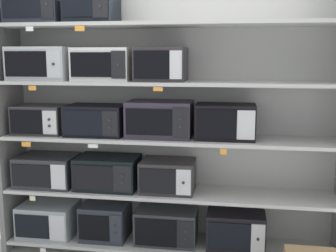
{
  "coord_description": "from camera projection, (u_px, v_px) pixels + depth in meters",
  "views": [
    {
      "loc": [
        0.59,
        -3.64,
        1.84
      ],
      "look_at": [
        0.0,
        0.0,
        1.22
      ],
      "focal_mm": 44.81,
      "sensor_mm": 36.0,
      "label": 1
    }
  ],
  "objects": [
    {
      "name": "microwave_13",
      "position": [
        161.0,
        64.0,
        3.65
      ],
      "size": [
        0.43,
        0.41,
        0.29
      ],
      "color": "#2F2A2C",
      "rests_on": "shelf_3"
    },
    {
      "name": "shelf_3",
      "position": [
        168.0,
        83.0,
        3.67
      ],
      "size": [
        2.99,
        0.49,
        0.03
      ],
      "primitive_type": "cube",
      "color": "beige"
    },
    {
      "name": "price_tag_8",
      "position": [
        158.0,
        89.0,
        3.44
      ],
      "size": [
        0.08,
        0.0,
        0.03
      ],
      "primitive_type": "cube",
      "color": "orange"
    },
    {
      "name": "microwave_1",
      "position": [
        105.0,
        221.0,
        3.98
      ],
      "size": [
        0.43,
        0.36,
        0.33
      ],
      "color": "#282D36",
      "rests_on": "shelf_0"
    },
    {
      "name": "shelf_2",
      "position": [
        168.0,
        139.0,
        3.75
      ],
      "size": [
        2.99,
        0.49,
        0.03
      ],
      "primitive_type": "cube",
      "color": "beige"
    },
    {
      "name": "microwave_12",
      "position": [
        104.0,
        64.0,
        3.73
      ],
      "size": [
        0.51,
        0.38,
        0.29
      ],
      "color": "silver",
      "rests_on": "shelf_3"
    },
    {
      "name": "price_tag_0",
      "position": [
        43.0,
        250.0,
        3.86
      ],
      "size": [
        0.06,
        0.0,
        0.04
      ],
      "primitive_type": "cube",
      "color": "white"
    },
    {
      "name": "price_tag_7",
      "position": [
        32.0,
        88.0,
        3.62
      ],
      "size": [
        0.07,
        0.0,
        0.04
      ],
      "primitive_type": "cube",
      "color": "orange"
    },
    {
      "name": "price_tag_3",
      "position": [
        32.0,
        198.0,
        3.79
      ],
      "size": [
        0.05,
        0.0,
        0.04
      ],
      "primitive_type": "cube",
      "color": "beige"
    },
    {
      "name": "microwave_5",
      "position": [
        108.0,
        172.0,
        3.89
      ],
      "size": [
        0.57,
        0.4,
        0.3
      ],
      "color": "black",
      "rests_on": "shelf_1"
    },
    {
      "name": "price_tag_9",
      "position": [
        30.0,
        29.0,
        3.53
      ],
      "size": [
        0.07,
        0.0,
        0.04
      ],
      "primitive_type": "cube",
      "color": "white"
    },
    {
      "name": "shelf_0",
      "position": [
        168.0,
        243.0,
        3.92
      ],
      "size": [
        2.99,
        0.49,
        0.03
      ],
      "primitive_type": "cube",
      "color": "beige",
      "rests_on": "ground"
    },
    {
      "name": "price_tag_6",
      "position": [
        223.0,
        152.0,
        3.44
      ],
      "size": [
        0.05,
        0.0,
        0.05
      ],
      "primitive_type": "cube",
      "color": "orange"
    },
    {
      "name": "price_tag_10",
      "position": [
        80.0,
        28.0,
        3.46
      ],
      "size": [
        0.09,
        0.0,
        0.04
      ],
      "primitive_type": "cube",
      "color": "orange"
    },
    {
      "name": "microwave_6",
      "position": [
        168.0,
        176.0,
        3.81
      ],
      "size": [
        0.48,
        0.38,
        0.28
      ],
      "color": "#2E2B2C",
      "rests_on": "shelf_1"
    },
    {
      "name": "microwave_8",
      "position": [
        96.0,
        120.0,
        3.83
      ],
      "size": [
        0.53,
        0.39,
        0.28
      ],
      "color": "black",
      "rests_on": "shelf_2"
    },
    {
      "name": "microwave_3",
      "position": [
        236.0,
        230.0,
        3.79
      ],
      "size": [
        0.52,
        0.34,
        0.33
      ],
      "color": "black",
      "rests_on": "shelf_0"
    },
    {
      "name": "shelf_1",
      "position": [
        168.0,
        192.0,
        3.83
      ],
      "size": [
        2.99,
        0.49,
        0.03
      ],
      "primitive_type": "cube",
      "color": "beige"
    },
    {
      "name": "price_tag_4",
      "position": [
        26.0,
        144.0,
        3.71
      ],
      "size": [
        0.09,
        0.0,
        0.04
      ],
      "primitive_type": "cube",
      "color": "orange"
    },
    {
      "name": "upright_left",
      "position": [
        9.0,
        106.0,
        3.95
      ],
      "size": [
        0.05,
        0.49,
        2.74
      ],
      "primitive_type": "cube",
      "color": "slate",
      "rests_on": "ground"
    },
    {
      "name": "microwave_14",
      "position": [
        37.0,
        7.0,
        3.74
      ],
      "size": [
        0.49,
        0.4,
        0.3
      ],
      "color": "#272A37",
      "rests_on": "shelf_4"
    },
    {
      "name": "back_panel",
      "position": [
        172.0,
        106.0,
        3.97
      ],
      "size": [
        3.19,
        0.04,
        2.74
      ],
      "primitive_type": "cube",
      "color": "#B2B2AD",
      "rests_on": "ground"
    },
    {
      "name": "microwave_10",
      "position": [
        225.0,
        122.0,
        3.64
      ],
      "size": [
        0.51,
        0.33,
        0.31
      ],
      "color": "black",
      "rests_on": "shelf_2"
    },
    {
      "name": "microwave_9",
      "position": [
        160.0,
        119.0,
        3.73
      ],
      "size": [
        0.57,
        0.38,
        0.32
      ],
      "color": "#322938",
      "rests_on": "shelf_2"
    },
    {
      "name": "microwave_4",
      "position": [
        48.0,
        170.0,
        3.99
      ],
      "size": [
        0.54,
        0.42,
        0.28
      ],
      "color": "#2D2D32",
      "rests_on": "shelf_1"
    },
    {
      "name": "microwave_11",
      "position": [
        43.0,
        64.0,
        3.82
      ],
      "size": [
        0.55,
        0.42,
        0.3
      ],
      "color": "#B7BCBF",
      "rests_on": "shelf_3"
    },
    {
      "name": "microwave_15",
      "position": [
        92.0,
        5.0,
        3.66
      ],
      "size": [
        0.42,
        0.4,
        0.32
      ],
      "color": "black",
      "rests_on": "shelf_4"
    },
    {
      "name": "microwave_0",
      "position": [
        49.0,
        219.0,
        4.07
      ],
      "size": [
        0.52,
        0.42,
        0.3
      ],
      "color": "#98A3A6",
      "rests_on": "shelf_0"
    },
    {
      "name": "price_tag_5",
      "position": [
        93.0,
        146.0,
        3.61
      ],
      "size": [
        0.09,
        0.0,
        0.03
      ],
      "primitive_type": "cube",
      "color": "white"
    },
    {
      "name": "shelf_4",
      "position": [
        168.0,
        25.0,
        3.59
      ],
      "size": [
        2.99,
        0.49,
        0.03
      ],
      "primitive_type": "cube",
      "color": "beige"
    },
    {
      "name": "microwave_2",
      "position": [
        166.0,
        226.0,
        3.89
      ],
      "size": [
        0.56,
        0.35,
        0.31
      ],
      "color": "#303235",
      "rests_on": "shelf_0"
    },
    {
      "name": "microwave_7",
      "position": [
        41.0,
        119.0,
        3.91
      ],
      "size": [
        0.47,
        0.36,
        0.26
      ],
      "color": "#333234",
      "rests_on": "shelf_2"
    }
  ]
}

